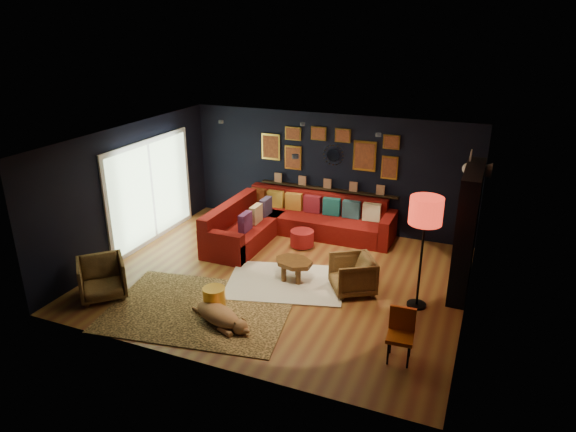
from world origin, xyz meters
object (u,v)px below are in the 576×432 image
at_px(gold_stool, 214,301).
at_px(floor_lamp, 426,215).
at_px(sectional, 287,223).
at_px(orange_chair, 401,330).
at_px(pouf, 302,238).
at_px(armchair_right, 352,273).
at_px(coffee_table, 294,264).
at_px(armchair_left, 102,276).
at_px(dog, 218,311).

bearing_deg(gold_stool, floor_lamp, 26.37).
bearing_deg(sectional, orange_chair, -47.33).
height_order(pouf, orange_chair, orange_chair).
xyz_separation_m(pouf, armchair_right, (1.50, -1.45, 0.17)).
height_order(sectional, armchair_right, sectional).
distance_m(pouf, gold_stool, 3.02).
bearing_deg(coffee_table, armchair_left, -147.52).
distance_m(pouf, armchair_left, 4.06).
xyz_separation_m(pouf, dog, (-0.18, -3.23, 0.02)).
relative_size(armchair_left, armchair_right, 1.06).
relative_size(sectional, dog, 2.73).
bearing_deg(armchair_left, armchair_right, -20.14).
bearing_deg(floor_lamp, armchair_left, -160.90).
relative_size(coffee_table, armchair_right, 1.22).
relative_size(gold_stool, dog, 0.37).
bearing_deg(sectional, armchair_left, -118.22).
bearing_deg(coffee_table, sectional, 115.86).
relative_size(armchair_left, floor_lamp, 0.40).
relative_size(coffee_table, gold_stool, 1.92).
bearing_deg(dog, coffee_table, 92.91).
bearing_deg(floor_lamp, coffee_table, 178.88).
height_order(coffee_table, orange_chair, orange_chair).
xyz_separation_m(sectional, armchair_left, (-1.94, -3.61, 0.06)).
relative_size(armchair_right, gold_stool, 1.57).
height_order(armchair_left, orange_chair, orange_chair).
distance_m(sectional, floor_lamp, 3.86).
distance_m(coffee_table, orange_chair, 2.73).
bearing_deg(coffee_table, dog, -107.93).
bearing_deg(orange_chair, armchair_right, 121.32).
height_order(pouf, gold_stool, gold_stool).
xyz_separation_m(floor_lamp, dog, (-2.81, -1.73, -1.42)).
distance_m(armchair_left, floor_lamp, 5.49).
distance_m(floor_lamp, dog, 3.59).
height_order(pouf, floor_lamp, floor_lamp).
bearing_deg(floor_lamp, dog, -148.37).
height_order(sectional, orange_chair, sectional).
height_order(armchair_left, gold_stool, armchair_left).
bearing_deg(armchair_right, coffee_table, -121.60).
bearing_deg(sectional, coffee_table, -64.14).
height_order(armchair_left, armchair_right, armchair_left).
bearing_deg(pouf, gold_stool, -97.06).
height_order(pouf, armchair_right, armchair_right).
bearing_deg(gold_stool, coffee_table, 63.39).
distance_m(orange_chair, dog, 2.83).
bearing_deg(sectional, armchair_right, -42.37).
height_order(armchair_right, gold_stool, armchair_right).
bearing_deg(coffee_table, armchair_right, 0.55).
xyz_separation_m(coffee_table, pouf, (-0.40, 1.46, -0.14)).
bearing_deg(armchair_left, orange_chair, -42.31).
height_order(gold_stool, floor_lamp, floor_lamp).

